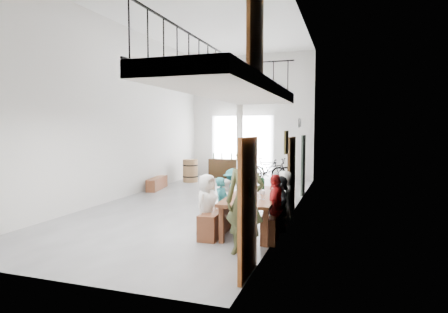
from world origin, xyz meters
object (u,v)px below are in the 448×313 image
(oak_barrel, at_px, (190,171))
(serving_counter, at_px, (227,169))
(tasting_table, at_px, (255,198))
(bench_inner, at_px, (222,217))
(host_standing, at_px, (245,201))
(side_bench, at_px, (157,183))
(bicycle_near, at_px, (272,170))

(oak_barrel, distance_m, serving_counter, 1.96)
(tasting_table, relative_size, oak_barrel, 2.74)
(tasting_table, height_order, bench_inner, tasting_table)
(tasting_table, relative_size, host_standing, 1.36)
(side_bench, relative_size, bicycle_near, 0.82)
(tasting_table, distance_m, serving_counter, 8.68)
(oak_barrel, distance_m, bicycle_near, 3.43)
(bench_inner, height_order, side_bench, bench_inner)
(oak_barrel, relative_size, bicycle_near, 0.50)
(side_bench, bearing_deg, bench_inner, -47.64)
(tasting_table, bearing_deg, bench_inner, -174.49)
(serving_counter, bearing_deg, bench_inner, -70.37)
(side_bench, bearing_deg, host_standing, -50.13)
(serving_counter, xyz_separation_m, bicycle_near, (2.11, -0.36, 0.06))
(bench_inner, xyz_separation_m, side_bench, (-3.99, 4.38, -0.04))
(bench_inner, relative_size, host_standing, 1.20)
(bicycle_near, bearing_deg, tasting_table, -167.81)
(serving_counter, height_order, host_standing, host_standing)
(serving_counter, relative_size, host_standing, 0.85)
(tasting_table, distance_m, host_standing, 1.63)
(tasting_table, relative_size, serving_counter, 1.59)
(oak_barrel, height_order, serving_counter, oak_barrel)
(bench_inner, relative_size, side_bench, 1.48)
(side_bench, bearing_deg, bicycle_near, 43.64)
(tasting_table, xyz_separation_m, bicycle_near, (-1.12, 7.70, -0.21))
(oak_barrel, xyz_separation_m, serving_counter, (1.08, 1.64, -0.04))
(host_standing, bearing_deg, oak_barrel, 120.69)
(side_bench, relative_size, serving_counter, 0.95)
(tasting_table, relative_size, bicycle_near, 1.37)
(side_bench, xyz_separation_m, bicycle_near, (3.58, 3.42, 0.28))
(serving_counter, height_order, bicycle_near, bicycle_near)
(bench_inner, relative_size, serving_counter, 1.40)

